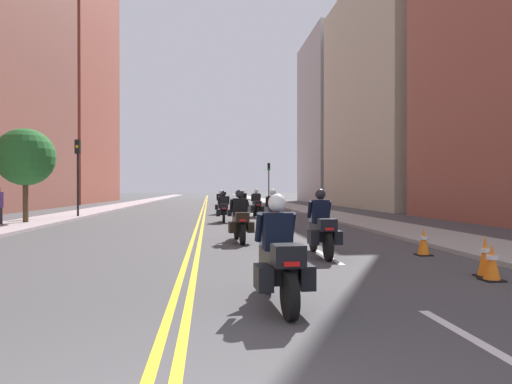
{
  "coord_description": "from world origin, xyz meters",
  "views": [
    {
      "loc": [
        0.41,
        -2.43,
        1.66
      ],
      "look_at": [
        2.57,
        17.58,
        1.52
      ],
      "focal_mm": 30.62,
      "sensor_mm": 36.0,
      "label": 1
    }
  ],
  "objects": [
    {
      "name": "motorcycle_0",
      "position": [
        1.38,
        3.62,
        0.65
      ],
      "size": [
        0.78,
        2.15,
        1.59
      ],
      "rotation": [
        0.0,
        0.0,
        0.06
      ],
      "color": "black",
      "rests_on": "ground"
    },
    {
      "name": "motorcycle_1",
      "position": [
        3.16,
        8.03,
        0.68
      ],
      "size": [
        0.77,
        2.26,
        1.66
      ],
      "rotation": [
        0.0,
        0.0,
        -0.02
      ],
      "color": "black",
      "rests_on": "ground"
    },
    {
      "name": "motorcycle_6",
      "position": [
        1.19,
        26.35,
        0.65
      ],
      "size": [
        0.77,
        2.17,
        1.62
      ],
      "rotation": [
        0.0,
        0.0,
        -0.03
      ],
      "color": "black",
      "rests_on": "ground"
    },
    {
      "name": "sidewalk_left",
      "position": [
        -7.99,
        48.0,
        0.06
      ],
      "size": [
        2.75,
        144.0,
        0.12
      ],
      "primitive_type": "cube",
      "color": "#9E8F94",
      "rests_on": "ground"
    },
    {
      "name": "building_left_2",
      "position": [
        -15.96,
        54.91,
        15.06
      ],
      "size": [
        6.12,
        20.07,
        30.12
      ],
      "color": "#974A3A",
      "rests_on": "ground"
    },
    {
      "name": "street_tree_1",
      "position": [
        -8.08,
        18.88,
        3.14
      ],
      "size": [
        2.66,
        2.66,
        4.48
      ],
      "color": "#4C3A26",
      "rests_on": "ground"
    },
    {
      "name": "centreline_yellow_outer",
      "position": [
        0.12,
        48.0,
        0.0
      ],
      "size": [
        0.12,
        132.0,
        0.01
      ],
      "primitive_type": "cube",
      "color": "yellow",
      "rests_on": "ground"
    },
    {
      "name": "lane_dashes_white",
      "position": [
        3.31,
        29.0,
        0.0
      ],
      "size": [
        0.14,
        56.4,
        0.01
      ],
      "color": "silver",
      "rests_on": "ground"
    },
    {
      "name": "building_right_1",
      "position": [
        16.61,
        35.05,
        10.05
      ],
      "size": [
        7.43,
        18.27,
        20.09
      ],
      "color": "#BBB69E",
      "rests_on": "ground"
    },
    {
      "name": "traffic_cone_2",
      "position": [
        5.74,
        7.93,
        0.34
      ],
      "size": [
        0.36,
        0.36,
        0.69
      ],
      "color": "black",
      "rests_on": "ground"
    },
    {
      "name": "motorcycle_7",
      "position": [
        2.99,
        30.42,
        0.66
      ],
      "size": [
        0.77,
        2.16,
        1.61
      ],
      "rotation": [
        0.0,
        0.0,
        0.02
      ],
      "color": "black",
      "rests_on": "ground"
    },
    {
      "name": "traffic_light_far",
      "position": [
        7.01,
        45.41,
        3.13
      ],
      "size": [
        0.28,
        0.38,
        4.54
      ],
      "color": "black",
      "rests_on": "ground"
    },
    {
      "name": "motorcycle_4",
      "position": [
        1.14,
        19.27,
        0.66
      ],
      "size": [
        0.77,
        2.1,
        1.58
      ],
      "rotation": [
        0.0,
        0.0,
        -0.02
      ],
      "color": "black",
      "rests_on": "ground"
    },
    {
      "name": "traffic_cone_1",
      "position": [
        5.59,
        5.27,
        0.39
      ],
      "size": [
        0.32,
        0.32,
        0.8
      ],
      "color": "black",
      "rests_on": "ground"
    },
    {
      "name": "ground_plane",
      "position": [
        0.0,
        48.0,
        0.0
      ],
      "size": [
        264.0,
        264.0,
        0.0
      ],
      "primitive_type": "plane",
      "color": "#444345"
    },
    {
      "name": "motorcycle_5",
      "position": [
        3.17,
        22.89,
        0.67
      ],
      "size": [
        0.77,
        2.25,
        1.68
      ],
      "rotation": [
        0.0,
        0.0,
        0.02
      ],
      "color": "black",
      "rests_on": "ground"
    },
    {
      "name": "building_right_2",
      "position": [
        16.96,
        52.12,
        10.48
      ],
      "size": [
        8.13,
        13.12,
        20.96
      ],
      "color": "#A8A7A9",
      "rests_on": "ground"
    },
    {
      "name": "motorcycle_2",
      "position": [
        1.37,
        11.13,
        0.66
      ],
      "size": [
        0.78,
        2.28,
        1.64
      ],
      "rotation": [
        0.0,
        0.0,
        0.05
      ],
      "color": "black",
      "rests_on": "ground"
    },
    {
      "name": "traffic_cone_0",
      "position": [
        5.5,
        4.94,
        0.33
      ],
      "size": [
        0.36,
        0.36,
        0.67
      ],
      "color": "black",
      "rests_on": "ground"
    },
    {
      "name": "sidewalk_right",
      "position": [
        7.99,
        48.0,
        0.06
      ],
      "size": [
        2.75,
        144.0,
        0.12
      ],
      "primitive_type": "cube",
      "color": "#9C9C95",
      "rests_on": "ground"
    },
    {
      "name": "centreline_yellow_inner",
      "position": [
        -0.12,
        48.0,
        0.0
      ],
      "size": [
        0.12,
        132.0,
        0.01
      ],
      "primitive_type": "cube",
      "color": "yellow",
      "rests_on": "ground"
    },
    {
      "name": "traffic_light_near",
      "position": [
        -7.01,
        23.33,
        3.1
      ],
      "size": [
        0.28,
        0.38,
        4.47
      ],
      "color": "black",
      "rests_on": "ground"
    },
    {
      "name": "motorcycle_3",
      "position": [
        3.02,
        15.24,
        0.66
      ],
      "size": [
        0.78,
        2.13,
        1.66
      ],
      "rotation": [
        0.0,
        0.0,
        -0.06
      ],
      "color": "black",
      "rests_on": "ground"
    }
  ]
}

